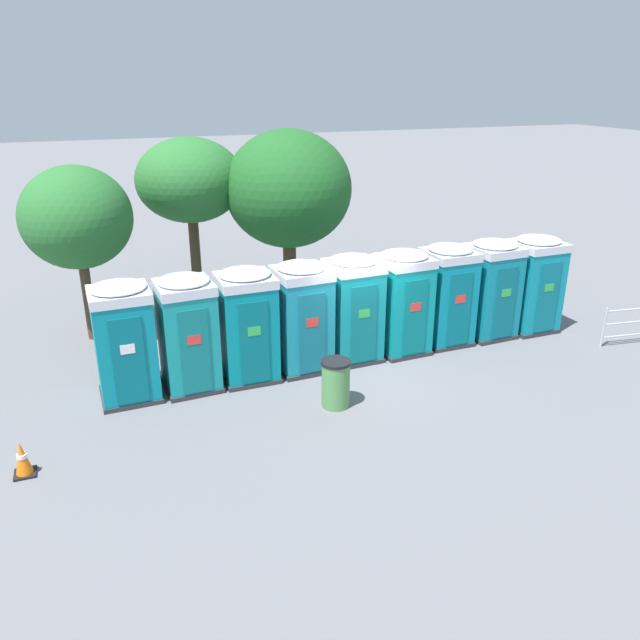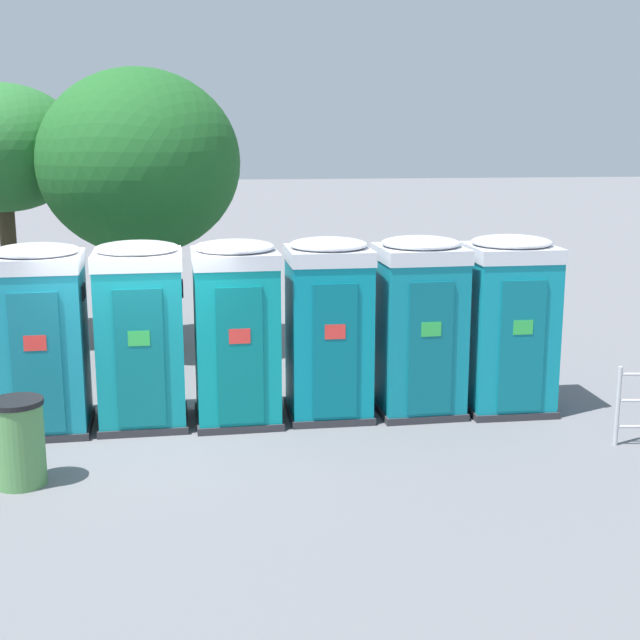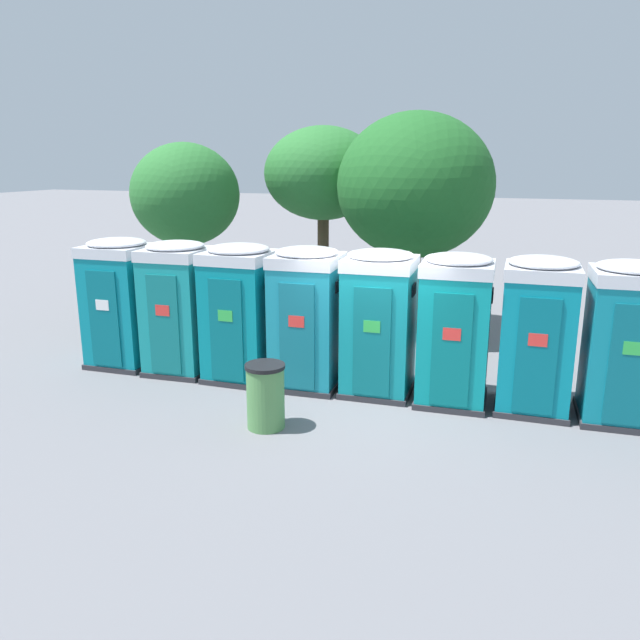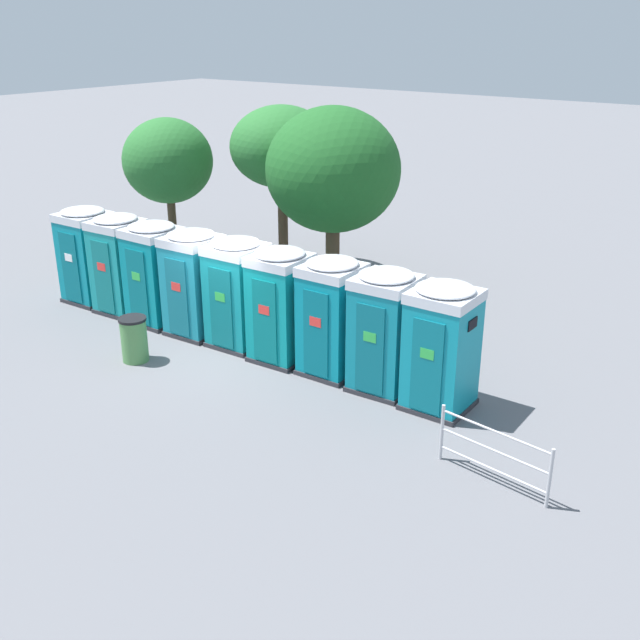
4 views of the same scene
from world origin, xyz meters
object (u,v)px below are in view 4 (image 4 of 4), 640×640
at_px(portapotty_8, 441,347).
at_px(trash_can, 134,339).
at_px(street_tree_0, 333,171).
at_px(street_tree_2, 168,161).
at_px(portapotty_4, 237,292).
at_px(portapotty_1, 120,263).
at_px(portapotty_5, 281,305).
at_px(portapotty_2, 155,273).
at_px(event_barrier, 493,452).
at_px(portapotty_3, 194,282).
at_px(street_tree_1, 282,147).
at_px(portapotty_7, 384,330).
at_px(portapotty_0, 87,255).
at_px(portapotty_6, 332,316).

bearing_deg(portapotty_8, trash_can, -162.33).
relative_size(street_tree_0, trash_can, 4.97).
bearing_deg(portapotty_8, street_tree_2, 162.35).
bearing_deg(street_tree_2, portapotty_4, -31.18).
bearing_deg(portapotty_1, portapotty_5, 1.22).
xyz_separation_m(portapotty_2, portapotty_5, (3.89, 0.10, 0.00)).
bearing_deg(portapotty_2, event_barrier, -9.64).
distance_m(portapotty_1, portapotty_3, 2.59).
bearing_deg(portapotty_4, portapotty_8, 0.18).
bearing_deg(street_tree_1, portapotty_4, -61.66).
distance_m(portapotty_1, portapotty_2, 1.30).
bearing_deg(street_tree_1, trash_can, -78.16).
relative_size(portapotty_1, portapotty_8, 1.00).
height_order(portapotty_5, portapotty_8, same).
xyz_separation_m(portapotty_4, portapotty_8, (5.18, 0.02, -0.00)).
height_order(portapotty_3, street_tree_2, street_tree_2).
distance_m(street_tree_0, trash_can, 6.85).
distance_m(portapotty_1, portapotty_7, 7.78).
distance_m(portapotty_0, trash_can, 4.43).
relative_size(portapotty_6, event_barrier, 1.24).
height_order(portapotty_1, trash_can, portapotty_1).
height_order(portapotty_3, portapotty_4, same).
distance_m(portapotty_0, street_tree_0, 6.85).
height_order(portapotty_3, portapotty_7, same).
xyz_separation_m(portapotty_0, portapotty_5, (6.48, 0.10, 0.00)).
relative_size(portapotty_3, portapotty_6, 1.00).
distance_m(portapotty_2, street_tree_0, 5.28).
height_order(portapotty_5, portapotty_7, same).
relative_size(portapotty_0, portapotty_8, 1.00).
xyz_separation_m(portapotty_4, street_tree_1, (-2.76, 5.11, 2.35)).
bearing_deg(portapotty_5, street_tree_0, 110.21).
xyz_separation_m(portapotty_3, street_tree_2, (-4.51, 3.61, 1.87)).
distance_m(portapotty_7, event_barrier, 3.77).
relative_size(portapotty_7, event_barrier, 1.24).
bearing_deg(portapotty_7, portapotty_3, -178.32).
xyz_separation_m(street_tree_0, street_tree_1, (-2.54, 1.03, 0.23)).
bearing_deg(portapotty_5, street_tree_2, 153.45).
bearing_deg(street_tree_1, portapotty_2, -88.19).
xyz_separation_m(portapotty_4, portapotty_6, (2.59, 0.06, 0.00)).
relative_size(street_tree_1, trash_can, 4.74).
bearing_deg(street_tree_2, portapotty_7, -19.62).
bearing_deg(portapotty_5, portapotty_2, -178.56).
xyz_separation_m(portapotty_1, portapotty_4, (3.89, 0.15, -0.00)).
relative_size(portapotty_6, street_tree_1, 0.53).
xyz_separation_m(portapotty_2, portapotty_8, (7.77, 0.15, -0.00)).
height_order(portapotty_1, street_tree_2, street_tree_2).
bearing_deg(event_barrier, portapotty_4, 165.92).
distance_m(portapotty_2, portapotty_8, 7.78).
xyz_separation_m(portapotty_5, street_tree_1, (-4.05, 5.14, 2.35)).
relative_size(street_tree_1, street_tree_2, 1.09).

